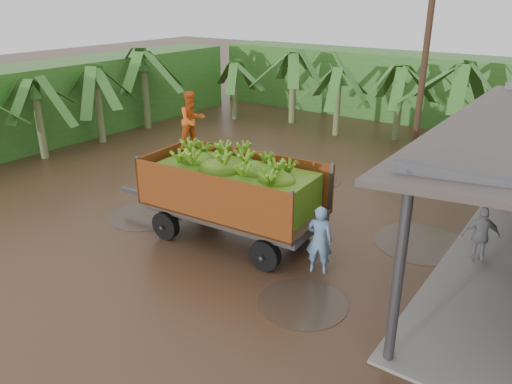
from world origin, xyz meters
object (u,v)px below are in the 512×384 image
Objects in this scene: man_grey at (481,236)px; utility_pole at (423,73)px; banana_trailer at (233,189)px; man_blue at (319,240)px.

man_grey is 7.84m from utility_pole.
man_grey is at bearing 19.06° from banana_trailer.
man_blue is at bearing -8.47° from banana_trailer.
man_grey is (6.18, 2.60, -0.73)m from banana_trailer.
utility_pole is (-3.90, 6.06, 3.09)m from man_grey.
man_blue is 1.13× the size of man_grey.
banana_trailer is at bearing -104.78° from utility_pole.
utility_pole is at bearing 71.45° from banana_trailer.
man_grey is at bearing -157.79° from man_blue.
man_blue is 4.31m from man_grey.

